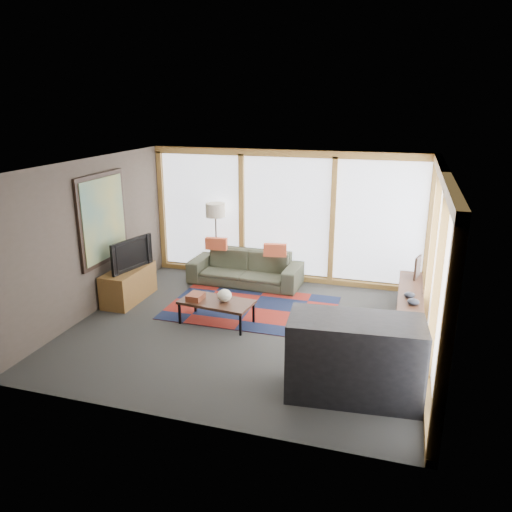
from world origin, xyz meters
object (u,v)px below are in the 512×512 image
(floor_lamp, at_px, (216,241))
(bookshelf, at_px, (409,308))
(coffee_table, at_px, (217,312))
(television, at_px, (128,253))
(tv_console, at_px, (129,284))
(bar_counter, at_px, (355,358))
(sofa, at_px, (245,268))

(floor_lamp, bearing_deg, bookshelf, -16.68)
(coffee_table, height_order, television, television)
(tv_console, bearing_deg, floor_lamp, 55.38)
(bar_counter, bearing_deg, television, 149.69)
(sofa, xyz_separation_m, tv_console, (-1.76, -1.42, -0.02))
(coffee_table, bearing_deg, tv_console, 165.84)
(floor_lamp, relative_size, tv_console, 1.31)
(coffee_table, relative_size, tv_console, 0.99)
(bookshelf, relative_size, television, 2.19)
(coffee_table, bearing_deg, sofa, 93.76)
(bookshelf, distance_m, television, 4.93)
(bar_counter, bearing_deg, coffee_table, 142.88)
(coffee_table, distance_m, television, 2.06)
(floor_lamp, relative_size, television, 1.58)
(sofa, relative_size, television, 2.24)
(television, relative_size, bar_counter, 0.61)
(sofa, xyz_separation_m, floor_lamp, (-0.67, 0.17, 0.46))
(tv_console, bearing_deg, television, 74.67)
(television, bearing_deg, coffee_table, -91.71)
(floor_lamp, relative_size, bookshelf, 0.72)
(television, bearing_deg, bookshelf, -71.57)
(coffee_table, bearing_deg, television, 164.66)
(coffee_table, bearing_deg, floor_lamp, 111.09)
(floor_lamp, height_order, tv_console, floor_lamp)
(coffee_table, xyz_separation_m, television, (-1.88, 0.51, 0.68))
(sofa, height_order, floor_lamp, floor_lamp)
(sofa, distance_m, coffee_table, 1.90)
(bookshelf, xyz_separation_m, television, (-4.87, -0.41, 0.61))
(sofa, xyz_separation_m, television, (-1.75, -1.38, 0.56))
(tv_console, distance_m, television, 0.58)
(bookshelf, bearing_deg, sofa, 162.75)
(bookshelf, relative_size, tv_console, 1.81)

